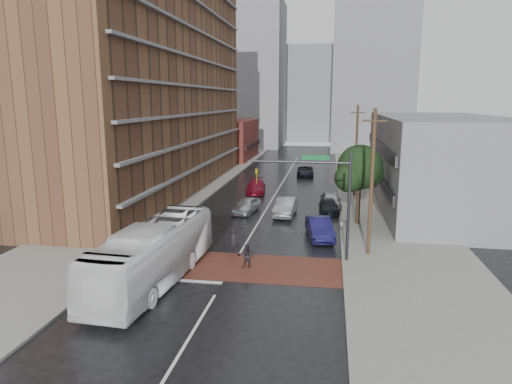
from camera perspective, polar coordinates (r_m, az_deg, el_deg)
The scene contains 24 objects.
ground at distance 29.34m, azimuth -3.20°, elevation -9.60°, with size 160.00×160.00×0.00m, color black.
crosswalk at distance 29.79m, azimuth -2.99°, elevation -9.25°, with size 14.00×5.00×0.02m, color maroon.
sidewalk_west at distance 55.59m, azimuth -9.25°, elevation 0.45°, with size 9.00×90.00×0.15m, color gray.
sidewalk_east at distance 53.05m, azimuth 15.03°, elevation -0.32°, with size 9.00×90.00×0.15m, color gray.
apartment_block at distance 54.63m, azimuth -12.65°, elevation 14.82°, with size 10.00×44.00×28.00m, color brown.
storefront_west at distance 83.00m, azimuth -3.31°, elevation 6.57°, with size 8.00×16.00×7.00m, color maroon.
building_east at distance 48.26m, azimuth 21.80°, elevation 3.45°, with size 11.00×26.00×9.00m, color slate.
distant_tower_west at distance 106.75m, azimuth -1.59°, elevation 14.38°, with size 18.00×16.00×32.00m, color slate.
distant_tower_east at distance 99.33m, azimuth 14.39°, elevation 15.41°, with size 16.00×14.00×36.00m, color slate.
distant_tower_center at distance 121.88m, azimuth 6.60°, elevation 12.06°, with size 12.00×10.00×24.00m, color slate.
street_tree at distance 39.27m, azimuth 12.86°, elevation 2.67°, with size 4.20×4.10×6.90m.
signal_mast at distance 29.79m, azimuth 8.80°, elevation 0.09°, with size 6.50×0.30×7.20m.
utility_pole_near at distance 31.32m, azimuth 14.26°, elevation 1.18°, with size 1.60×0.26×10.00m.
utility_pole_far at distance 51.08m, azimuth 12.41°, elevation 5.12°, with size 1.60×0.26×10.00m.
transit_bus at distance 27.47m, azimuth -12.60°, elevation -7.49°, with size 2.93×12.54×3.49m, color white.
pedestrian_a at distance 31.85m, azimuth -2.74°, elevation -6.23°, with size 0.63×0.42×1.74m, color black.
pedestrian_b at distance 29.23m, azimuth -1.09°, elevation -8.04°, with size 0.76×0.59×1.56m, color black.
car_travel_a at distance 43.23m, azimuth -1.18°, elevation -1.66°, with size 1.73×4.29×1.46m, color #B5B8BE.
car_travel_b at distance 42.27m, azimuth 3.71°, elevation -1.87°, with size 1.72×4.94×1.63m, color #B7BABF.
car_travel_c at distance 52.41m, azimuth -0.02°, elevation 0.67°, with size 2.05×5.05×1.47m, color maroon.
suv_travel at distance 64.38m, azimuth 6.19°, elevation 2.59°, with size 2.29×4.97×1.38m, color black.
car_parked_near at distance 35.60m, azimuth 7.96°, elevation -4.52°, with size 1.70×4.89×1.61m, color #161448.
car_parked_mid at distance 43.86m, azimuth 9.11°, elevation -1.78°, with size 1.71×4.20×1.22m, color black.
car_parked_far at distance 45.68m, azimuth 9.33°, elevation -1.00°, with size 1.90×4.73×1.61m, color #9FA3A7.
Camera 1 is at (6.00, -26.72, 10.53)m, focal length 32.00 mm.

